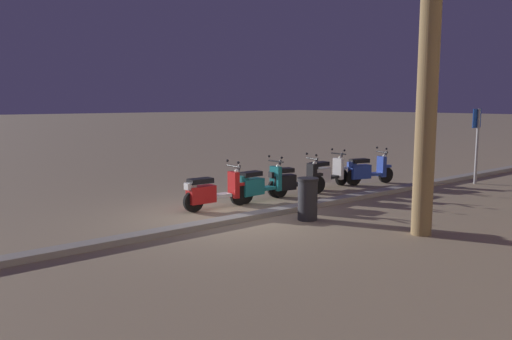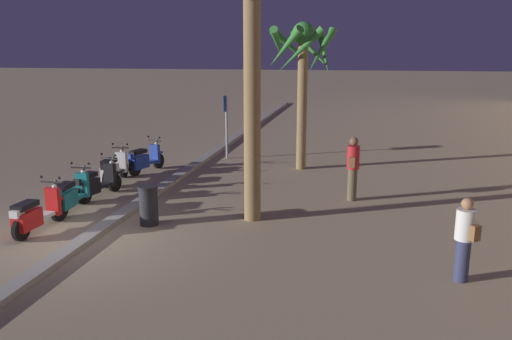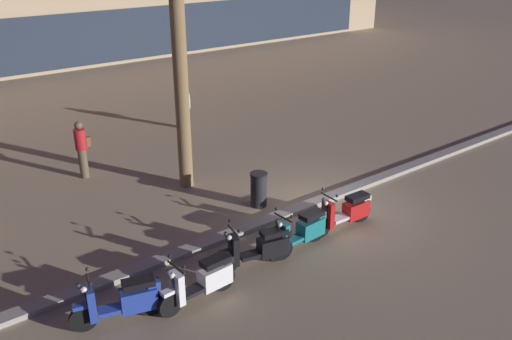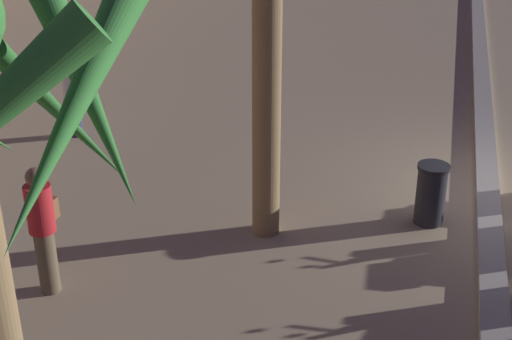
{
  "view_description": "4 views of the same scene",
  "coord_description": "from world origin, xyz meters",
  "px_view_note": "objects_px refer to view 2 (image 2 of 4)",
  "views": [
    {
      "loc": [
        6.78,
        9.06,
        2.64
      ],
      "look_at": [
        -0.7,
        -0.06,
        1.03
      ],
      "focal_mm": 35.43,
      "sensor_mm": 36.0,
      "label": 1
    },
    {
      "loc": [
        9.67,
        6.03,
        4.04
      ],
      "look_at": [
        -1.99,
        3.65,
        1.25
      ],
      "focal_mm": 35.87,
      "sensor_mm": 36.0,
      "label": 2
    },
    {
      "loc": [
        -9.14,
        -9.14,
        6.75
      ],
      "look_at": [
        -1.6,
        0.73,
        1.34
      ],
      "focal_mm": 38.1,
      "sensor_mm": 36.0,
      "label": 3
    },
    {
      "loc": [
        -11.26,
        1.34,
        5.62
      ],
      "look_at": [
        -2.32,
        3.62,
        1.15
      ],
      "focal_mm": 52.09,
      "sensor_mm": 36.0,
      "label": 4
    }
  ],
  "objects_px": {
    "litter_bin": "(149,205)",
    "scooter_red_gap_after_mid": "(36,214)",
    "palm_tree_mid_walkway": "(302,60)",
    "pedestrian_window_shopping": "(465,238)",
    "crossing_sign": "(226,119)",
    "palm_tree_near_sign": "(252,11)",
    "scooter_black_last_in_row": "(95,183)",
    "pedestrian_strolling_near_curb": "(353,167)",
    "scooter_blue_mid_rear": "(144,160)",
    "scooter_white_far_back": "(114,169)",
    "scooter_teal_tail_end": "(71,195)"
  },
  "relations": [
    {
      "from": "scooter_white_far_back",
      "to": "palm_tree_mid_walkway",
      "type": "xyz_separation_m",
      "value": [
        -3.23,
        5.42,
        3.26
      ]
    },
    {
      "from": "scooter_red_gap_after_mid",
      "to": "pedestrian_strolling_near_curb",
      "type": "xyz_separation_m",
      "value": [
        -4.05,
        6.94,
        0.5
      ]
    },
    {
      "from": "palm_tree_mid_walkway",
      "to": "palm_tree_near_sign",
      "type": "xyz_separation_m",
      "value": [
        5.73,
        -0.5,
        1.19
      ]
    },
    {
      "from": "scooter_teal_tail_end",
      "to": "palm_tree_mid_walkway",
      "type": "relative_size",
      "value": 0.37
    },
    {
      "from": "scooter_white_far_back",
      "to": "scooter_black_last_in_row",
      "type": "relative_size",
      "value": 0.98
    },
    {
      "from": "scooter_red_gap_after_mid",
      "to": "scooter_blue_mid_rear",
      "type": "bearing_deg",
      "value": 179.83
    },
    {
      "from": "crossing_sign",
      "to": "palm_tree_mid_walkway",
      "type": "bearing_deg",
      "value": 68.88
    },
    {
      "from": "scooter_red_gap_after_mid",
      "to": "palm_tree_near_sign",
      "type": "bearing_deg",
      "value": 112.54
    },
    {
      "from": "pedestrian_window_shopping",
      "to": "scooter_black_last_in_row",
      "type": "bearing_deg",
      "value": -111.01
    },
    {
      "from": "scooter_red_gap_after_mid",
      "to": "litter_bin",
      "type": "height_order",
      "value": "scooter_red_gap_after_mid"
    },
    {
      "from": "scooter_red_gap_after_mid",
      "to": "pedestrian_strolling_near_curb",
      "type": "distance_m",
      "value": 8.05
    },
    {
      "from": "palm_tree_near_sign",
      "to": "pedestrian_strolling_near_curb",
      "type": "relative_size",
      "value": 3.78
    },
    {
      "from": "scooter_blue_mid_rear",
      "to": "litter_bin",
      "type": "height_order",
      "value": "scooter_blue_mid_rear"
    },
    {
      "from": "scooter_red_gap_after_mid",
      "to": "palm_tree_near_sign",
      "type": "height_order",
      "value": "palm_tree_near_sign"
    },
    {
      "from": "scooter_teal_tail_end",
      "to": "scooter_red_gap_after_mid",
      "type": "height_order",
      "value": "same"
    },
    {
      "from": "scooter_white_far_back",
      "to": "pedestrian_strolling_near_curb",
      "type": "relative_size",
      "value": 1.03
    },
    {
      "from": "scooter_teal_tail_end",
      "to": "pedestrian_strolling_near_curb",
      "type": "height_order",
      "value": "pedestrian_strolling_near_curb"
    },
    {
      "from": "palm_tree_mid_walkway",
      "to": "palm_tree_near_sign",
      "type": "relative_size",
      "value": 0.74
    },
    {
      "from": "palm_tree_mid_walkway",
      "to": "scooter_red_gap_after_mid",
      "type": "bearing_deg",
      "value": -33.69
    },
    {
      "from": "crossing_sign",
      "to": "palm_tree_mid_walkway",
      "type": "height_order",
      "value": "palm_tree_mid_walkway"
    },
    {
      "from": "crossing_sign",
      "to": "pedestrian_window_shopping",
      "type": "relative_size",
      "value": 1.55
    },
    {
      "from": "scooter_teal_tail_end",
      "to": "pedestrian_strolling_near_curb",
      "type": "xyz_separation_m",
      "value": [
        -2.5,
        7.0,
        0.5
      ]
    },
    {
      "from": "scooter_blue_mid_rear",
      "to": "crossing_sign",
      "type": "height_order",
      "value": "crossing_sign"
    },
    {
      "from": "pedestrian_strolling_near_curb",
      "to": "palm_tree_mid_walkway",
      "type": "bearing_deg",
      "value": -152.7
    },
    {
      "from": "crossing_sign",
      "to": "palm_tree_near_sign",
      "type": "relative_size",
      "value": 0.36
    },
    {
      "from": "palm_tree_near_sign",
      "to": "crossing_sign",
      "type": "bearing_deg",
      "value": -160.32
    },
    {
      "from": "scooter_black_last_in_row",
      "to": "pedestrian_strolling_near_curb",
      "type": "height_order",
      "value": "pedestrian_strolling_near_curb"
    },
    {
      "from": "palm_tree_near_sign",
      "to": "pedestrian_strolling_near_curb",
      "type": "height_order",
      "value": "palm_tree_near_sign"
    },
    {
      "from": "scooter_blue_mid_rear",
      "to": "scooter_teal_tail_end",
      "type": "xyz_separation_m",
      "value": [
        4.39,
        -0.07,
        -0.0
      ]
    },
    {
      "from": "scooter_black_last_in_row",
      "to": "palm_tree_near_sign",
      "type": "height_order",
      "value": "palm_tree_near_sign"
    },
    {
      "from": "scooter_black_last_in_row",
      "to": "pedestrian_window_shopping",
      "type": "distance_m",
      "value": 9.67
    },
    {
      "from": "palm_tree_mid_walkway",
      "to": "scooter_white_far_back",
      "type": "bearing_deg",
      "value": -59.21
    },
    {
      "from": "scooter_red_gap_after_mid",
      "to": "litter_bin",
      "type": "distance_m",
      "value": 2.49
    },
    {
      "from": "scooter_white_far_back",
      "to": "litter_bin",
      "type": "distance_m",
      "value": 4.27
    },
    {
      "from": "scooter_white_far_back",
      "to": "scooter_teal_tail_end",
      "type": "distance_m",
      "value": 2.87
    },
    {
      "from": "scooter_black_last_in_row",
      "to": "scooter_red_gap_after_mid",
      "type": "height_order",
      "value": "same"
    },
    {
      "from": "scooter_blue_mid_rear",
      "to": "scooter_teal_tail_end",
      "type": "distance_m",
      "value": 4.39
    },
    {
      "from": "scooter_white_far_back",
      "to": "scooter_red_gap_after_mid",
      "type": "distance_m",
      "value": 4.42
    },
    {
      "from": "palm_tree_near_sign",
      "to": "pedestrian_strolling_near_curb",
      "type": "bearing_deg",
      "value": 132.37
    },
    {
      "from": "crossing_sign",
      "to": "palm_tree_near_sign",
      "type": "height_order",
      "value": "palm_tree_near_sign"
    },
    {
      "from": "pedestrian_strolling_near_curb",
      "to": "pedestrian_window_shopping",
      "type": "xyz_separation_m",
      "value": [
        4.76,
        2.03,
        -0.13
      ]
    },
    {
      "from": "palm_tree_near_sign",
      "to": "pedestrian_window_shopping",
      "type": "bearing_deg",
      "value": 59.22
    },
    {
      "from": "scooter_teal_tail_end",
      "to": "crossing_sign",
      "type": "distance_m",
      "value": 7.63
    },
    {
      "from": "scooter_white_far_back",
      "to": "scooter_black_last_in_row",
      "type": "xyz_separation_m",
      "value": [
        1.66,
        0.28,
        -0.01
      ]
    },
    {
      "from": "scooter_white_far_back",
      "to": "scooter_black_last_in_row",
      "type": "distance_m",
      "value": 1.68
    },
    {
      "from": "scooter_blue_mid_rear",
      "to": "scooter_red_gap_after_mid",
      "type": "height_order",
      "value": "same"
    },
    {
      "from": "crossing_sign",
      "to": "scooter_red_gap_after_mid",
      "type": "bearing_deg",
      "value": -13.61
    },
    {
      "from": "scooter_red_gap_after_mid",
      "to": "crossing_sign",
      "type": "height_order",
      "value": "crossing_sign"
    },
    {
      "from": "litter_bin",
      "to": "scooter_red_gap_after_mid",
      "type": "bearing_deg",
      "value": -65.74
    },
    {
      "from": "palm_tree_mid_walkway",
      "to": "pedestrian_window_shopping",
      "type": "height_order",
      "value": "palm_tree_mid_walkway"
    }
  ]
}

